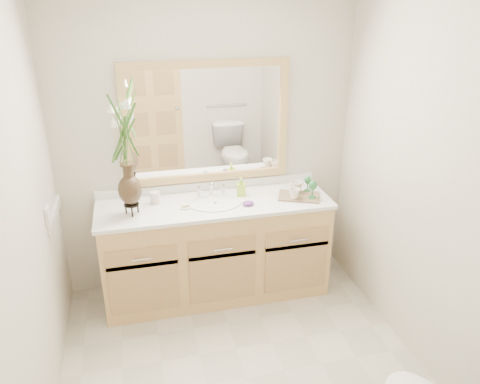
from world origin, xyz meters
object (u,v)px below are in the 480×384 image
object	(u,v)px
tumbler	(155,198)
tray	(299,196)
flower_vase	(125,142)
soap_bottle	(241,187)

from	to	relation	value
tumbler	tray	world-z (taller)	tumbler
flower_vase	soap_bottle	world-z (taller)	flower_vase
tumbler	tray	xyz separation A→B (m)	(1.13, -0.16, -0.04)
flower_vase	soap_bottle	size ratio (longest dim) A/B	5.98
flower_vase	tumbler	world-z (taller)	flower_vase
tray	flower_vase	bearing A→B (deg)	-156.78
tumbler	tray	size ratio (longest dim) A/B	0.29
tumbler	soap_bottle	distance (m)	0.69
flower_vase	tumbler	size ratio (longest dim) A/B	8.73
flower_vase	tray	size ratio (longest dim) A/B	2.56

